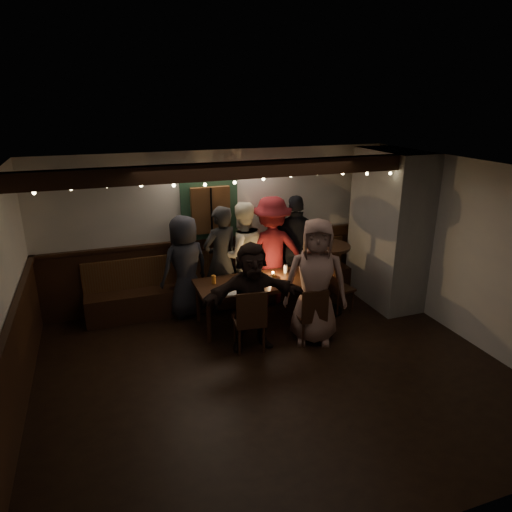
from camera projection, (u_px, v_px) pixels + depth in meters
name	position (u px, v px, depth m)	size (l,w,h in m)	color
room	(305.00, 253.00, 7.18)	(6.02, 5.01, 2.62)	black
dining_table	(260.00, 285.00, 7.06)	(1.98, 0.85, 0.86)	black
chair_near_left	(250.00, 318.00, 6.27)	(0.47, 0.47, 0.94)	black
chair_near_right	(312.00, 313.00, 6.50)	(0.42, 0.42, 0.86)	black
chair_end	(336.00, 285.00, 7.47)	(0.46, 0.46, 0.87)	black
high_top	(326.00, 270.00, 7.42)	(0.73, 0.73, 1.16)	black
person_a	(185.00, 266.00, 7.28)	(0.82, 0.53, 1.67)	#22232C
person_b	(221.00, 260.00, 7.42)	(0.65, 0.43, 1.79)	black
person_c	(242.00, 255.00, 7.63)	(0.87, 0.68, 1.80)	white
person_d	(271.00, 251.00, 7.72)	(1.20, 0.69, 1.86)	maroon
person_e	(296.00, 248.00, 7.92)	(1.08, 0.45, 1.84)	black
person_f	(252.00, 296.00, 6.32)	(1.45, 0.46, 1.56)	black
person_g	(315.00, 282.00, 6.46)	(0.90, 0.59, 1.84)	#916C63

